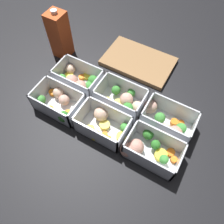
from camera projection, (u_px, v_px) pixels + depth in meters
ground_plane at (112, 116)px, 0.78m from camera, size 4.00×4.00×0.00m
container_near_left at (59, 103)px, 0.77m from camera, size 0.18×0.13×0.08m
container_near_center at (104, 124)px, 0.73m from camera, size 0.17×0.13×0.08m
container_near_right at (147, 149)px, 0.68m from camera, size 0.18×0.12×0.08m
container_far_left at (78, 81)px, 0.82m from camera, size 0.18×0.12×0.08m
container_far_center at (124, 100)px, 0.78m from camera, size 0.18×0.11×0.08m
container_far_right at (166, 123)px, 0.73m from camera, size 0.19×0.13×0.08m
juice_carton at (60, 35)px, 0.86m from camera, size 0.07×0.07×0.20m
cutting_board at (138, 61)px, 0.90m from camera, size 0.28×0.18×0.02m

